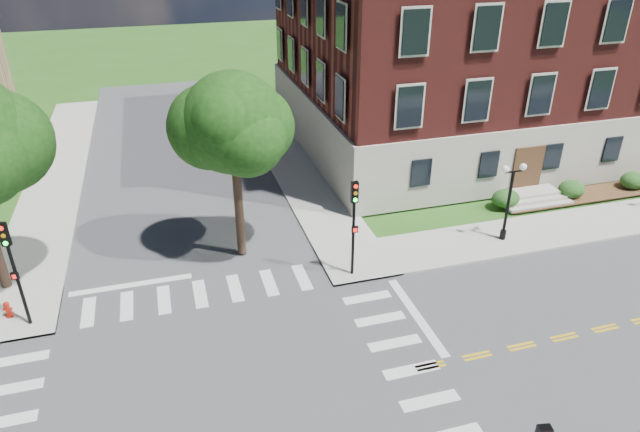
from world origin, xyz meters
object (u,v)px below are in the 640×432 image
object	(u,v)px
twin_lamp_west	(509,198)
traffic_signal_nw	(12,262)
traffic_signal_ne	(354,217)
fire_hydrant	(8,310)

from	to	relation	value
twin_lamp_west	traffic_signal_nw	bearing A→B (deg)	-178.33
traffic_signal_ne	traffic_signal_nw	xyz separation A→B (m)	(-14.19, 0.23, 0.00)
twin_lamp_west	fire_hydrant	size ratio (longest dim) A/B	5.64
twin_lamp_west	traffic_signal_ne	bearing A→B (deg)	-174.12
traffic_signal_nw	fire_hydrant	size ratio (longest dim) A/B	6.40
traffic_signal_nw	traffic_signal_ne	bearing A→B (deg)	-0.92
traffic_signal_ne	fire_hydrant	xyz separation A→B (m)	(-15.11, 0.99, -2.72)
traffic_signal_nw	twin_lamp_west	world-z (taller)	traffic_signal_nw
traffic_signal_nw	twin_lamp_west	xyz separation A→B (m)	(22.89, 0.67, -0.66)
twin_lamp_west	fire_hydrant	xyz separation A→B (m)	(-23.81, 0.09, -2.06)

